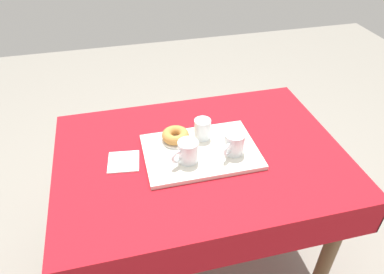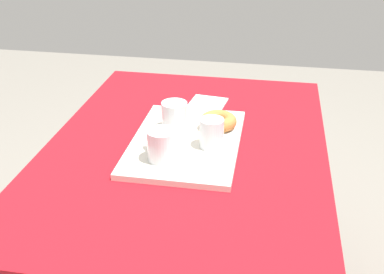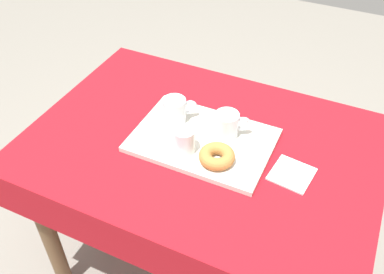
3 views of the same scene
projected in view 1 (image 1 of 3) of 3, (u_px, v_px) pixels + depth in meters
ground_plane at (199, 259)px, 1.93m from camera, size 6.00×6.00×0.00m
dining_table at (200, 174)px, 1.54m from camera, size 1.19×0.85×0.76m
serving_tray at (201, 151)px, 1.47m from camera, size 0.46×0.32×0.02m
tea_mug_left at (188, 152)px, 1.38m from camera, size 0.12×0.08×0.09m
tea_mug_right at (234, 144)px, 1.42m from camera, size 0.11×0.10×0.09m
water_glass_near at (202, 130)px, 1.50m from camera, size 0.07×0.07×0.09m
donut_plate_left at (176, 140)px, 1.51m from camera, size 0.12×0.12×0.01m
sugar_donut_left at (175, 135)px, 1.49m from camera, size 0.12×0.12×0.04m
paper_napkin at (124, 162)px, 1.42m from camera, size 0.14×0.14×0.01m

